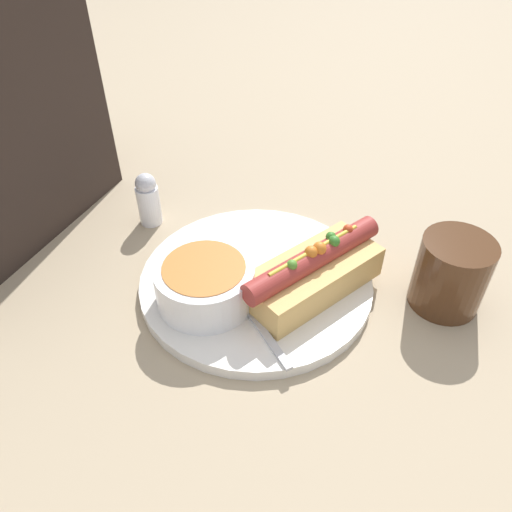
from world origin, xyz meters
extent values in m
plane|color=tan|center=(0.00, 0.00, 0.00)|extent=(4.00, 4.00, 0.00)
cylinder|color=white|center=(0.00, 0.00, 0.01)|extent=(0.27, 0.27, 0.01)
cube|color=#DBAD60|center=(0.01, -0.07, 0.03)|extent=(0.18, 0.14, 0.04)
cylinder|color=#9E332D|center=(0.01, -0.07, 0.06)|extent=(0.17, 0.11, 0.03)
sphere|color=#518C2D|center=(-0.03, -0.05, 0.07)|extent=(0.01, 0.01, 0.01)
sphere|color=#387A28|center=(0.03, -0.08, 0.07)|extent=(0.01, 0.01, 0.01)
sphere|color=orange|center=(0.00, -0.06, 0.07)|extent=(0.01, 0.01, 0.01)
sphere|color=#387A28|center=(0.03, -0.08, 0.07)|extent=(0.01, 0.01, 0.01)
sphere|color=#C63F1E|center=(0.05, -0.09, 0.07)|extent=(0.01, 0.01, 0.01)
sphere|color=orange|center=(0.01, -0.07, 0.07)|extent=(0.02, 0.02, 0.02)
cylinder|color=gold|center=(0.01, -0.07, 0.07)|extent=(0.12, 0.07, 0.01)
cylinder|color=white|center=(-0.05, 0.04, 0.04)|extent=(0.11, 0.11, 0.05)
cylinder|color=#C67533|center=(-0.05, 0.04, 0.06)|extent=(0.09, 0.09, 0.01)
cube|color=#B7B7BC|center=(-0.07, -0.04, 0.02)|extent=(0.08, 0.09, 0.00)
ellipsoid|color=#B7B7BC|center=(-0.02, 0.02, 0.02)|extent=(0.05, 0.05, 0.01)
cylinder|color=#4C2D19|center=(0.06, -0.21, 0.04)|extent=(0.08, 0.08, 0.09)
cylinder|color=silver|center=(0.06, 0.18, 0.03)|extent=(0.03, 0.03, 0.06)
sphere|color=silver|center=(0.06, 0.18, 0.06)|extent=(0.03, 0.03, 0.03)
camera|label=1|loc=(-0.40, -0.16, 0.42)|focal=35.00mm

